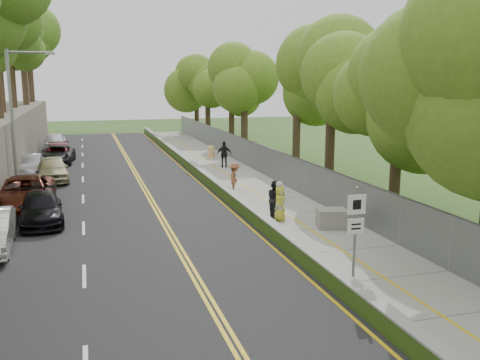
{
  "coord_description": "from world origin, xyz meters",
  "views": [
    {
      "loc": [
        -6.95,
        -17.5,
        6.43
      ],
      "look_at": [
        0.5,
        8.0,
        1.4
      ],
      "focal_mm": 40.0,
      "sensor_mm": 36.0,
      "label": 1
    }
  ],
  "objects": [
    {
      "name": "ground",
      "position": [
        0.0,
        0.0,
        0.0
      ],
      "size": [
        140.0,
        140.0,
        0.0
      ],
      "primitive_type": "plane",
      "color": "#33511E",
      "rests_on": "ground"
    },
    {
      "name": "road",
      "position": [
        -5.4,
        15.0,
        0.02
      ],
      "size": [
        11.2,
        66.0,
        0.04
      ],
      "primitive_type": "cube",
      "color": "black",
      "rests_on": "ground"
    },
    {
      "name": "sidewalk",
      "position": [
        2.55,
        15.0,
        0.03
      ],
      "size": [
        4.2,
        66.0,
        0.05
      ],
      "primitive_type": "cube",
      "color": "gray",
      "rests_on": "ground"
    },
    {
      "name": "jersey_barrier",
      "position": [
        0.25,
        15.0,
        0.3
      ],
      "size": [
        0.42,
        66.0,
        0.6
      ],
      "primitive_type": "cube",
      "color": "#6FC320",
      "rests_on": "ground"
    },
    {
      "name": "chainlink_fence",
      "position": [
        4.65,
        15.0,
        1.0
      ],
      "size": [
        0.04,
        66.0,
        2.0
      ],
      "primitive_type": "cube",
      "color": "slate",
      "rests_on": "ground"
    },
    {
      "name": "trees_fenceside",
      "position": [
        7.0,
        15.0,
        7.0
      ],
      "size": [
        7.0,
        66.0,
        14.0
      ],
      "primitive_type": null,
      "color": "olive",
      "rests_on": "ground"
    },
    {
      "name": "streetlight",
      "position": [
        -10.46,
        14.0,
        4.64
      ],
      "size": [
        2.52,
        0.22,
        8.0
      ],
      "color": "gray",
      "rests_on": "ground"
    },
    {
      "name": "signpost",
      "position": [
        1.05,
        -3.02,
        1.96
      ],
      "size": [
        0.62,
        0.09,
        3.1
      ],
      "color": "gray",
      "rests_on": "sidewalk"
    },
    {
      "name": "construction_barrel",
      "position": [
        3.0,
        24.98,
        0.53
      ],
      "size": [
        0.58,
        0.58,
        0.96
      ],
      "primitive_type": "cylinder",
      "color": "orange",
      "rests_on": "sidewalk"
    },
    {
      "name": "concrete_block",
      "position": [
        3.2,
        3.0,
        0.46
      ],
      "size": [
        1.42,
        1.19,
        0.83
      ],
      "primitive_type": "cube",
      "rotation": [
        0.0,
        0.0,
        -0.23
      ],
      "color": "slate",
      "rests_on": "sidewalk"
    },
    {
      "name": "car_2",
      "position": [
        -9.91,
        10.26,
        0.86
      ],
      "size": [
        2.81,
        5.92,
        1.63
      ],
      "primitive_type": "imported",
      "rotation": [
        0.0,
        0.0,
        0.02
      ],
      "color": "#582013",
      "rests_on": "road"
    },
    {
      "name": "car_3",
      "position": [
        -9.0,
        7.41,
        0.7
      ],
      "size": [
        2.2,
        4.69,
        1.32
      ],
      "primitive_type": "imported",
      "rotation": [
        0.0,
        0.0,
        0.08
      ],
      "color": "black",
      "rests_on": "road"
    },
    {
      "name": "car_4",
      "position": [
        -9.0,
        17.9,
        0.82
      ],
      "size": [
        2.18,
        4.72,
        1.56
      ],
      "primitive_type": "imported",
      "rotation": [
        0.0,
        0.0,
        0.07
      ],
      "color": "#BEB58D",
      "rests_on": "road"
    },
    {
      "name": "car_5",
      "position": [
        -10.6,
        20.27,
        0.75
      ],
      "size": [
        1.55,
        4.31,
        1.42
      ],
      "primitive_type": "imported",
      "rotation": [
        0.0,
        0.0,
        -0.01
      ],
      "color": "#A8AAB0",
      "rests_on": "road"
    },
    {
      "name": "car_6",
      "position": [
        -9.0,
        25.4,
        0.72
      ],
      "size": [
        2.67,
        5.08,
        1.36
      ],
      "primitive_type": "imported",
      "rotation": [
        0.0,
        0.0,
        -0.08
      ],
      "color": "black",
      "rests_on": "road"
    },
    {
      "name": "car_7",
      "position": [
        -9.0,
        26.4,
        0.73
      ],
      "size": [
        1.97,
        4.78,
        1.38
      ],
      "primitive_type": "imported",
      "rotation": [
        0.0,
        0.0,
        0.01
      ],
      "color": "maroon",
      "rests_on": "road"
    },
    {
      "name": "car_8",
      "position": [
        -9.57,
        34.27,
        0.79
      ],
      "size": [
        1.9,
        4.45,
        1.5
      ],
      "primitive_type": "imported",
      "rotation": [
        0.0,
        0.0,
        -0.03
      ],
      "color": "white",
      "rests_on": "road"
    },
    {
      "name": "painter_0",
      "position": [
        1.45,
        4.76,
        0.86
      ],
      "size": [
        0.55,
        0.82,
        1.63
      ],
      "primitive_type": "imported",
      "rotation": [
        0.0,
        0.0,
        1.52
      ],
      "color": "gold",
      "rests_on": "sidewalk"
    },
    {
      "name": "painter_1",
      "position": [
        1.45,
        4.8,
        0.96
      ],
      "size": [
        0.54,
        0.73,
        1.82
      ],
      "primitive_type": "imported",
      "rotation": [
        0.0,
        0.0,
        1.74
      ],
      "color": "beige",
      "rests_on": "sidewalk"
    },
    {
      "name": "painter_2",
      "position": [
        1.45,
        5.42,
        0.92
      ],
      "size": [
        0.68,
        0.87,
        1.74
      ],
      "primitive_type": "imported",
      "rotation": [
        0.0,
        0.0,
        1.54
      ],
      "color": "black",
      "rests_on": "sidewalk"
    },
    {
      "name": "painter_3",
      "position": [
        1.03,
        10.87,
        0.93
      ],
      "size": [
        1.04,
        1.3,
        1.77
      ],
      "primitive_type": "imported",
      "rotation": [
        0.0,
        0.0,
        1.19
      ],
      "color": "brown",
      "rests_on": "sidewalk"
    },
    {
      "name": "person_far",
      "position": [
        2.8,
        19.94,
        1.01
      ],
      "size": [
        1.21,
        0.75,
        1.92
      ],
      "primitive_type": "imported",
      "rotation": [
        0.0,
        0.0,
        2.87
      ],
      "color": "black",
      "rests_on": "sidewalk"
    }
  ]
}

